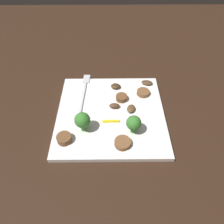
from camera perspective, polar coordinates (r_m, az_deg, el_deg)
The scene contains 14 objects.
ground_plane at distance 0.52m, azimuth 0.00°, elevation -0.83°, with size 1.40×1.40×0.00m, color black.
plate at distance 0.51m, azimuth 0.00°, elevation -0.42°, with size 0.26×0.26×0.01m, color white.
fork at distance 0.56m, azimuth -7.43°, elevation 5.26°, with size 0.18×0.02×0.00m.
broccoli_floret_0 at distance 0.45m, azimuth -7.75°, elevation -2.33°, with size 0.03×0.03×0.05m.
broccoli_floret_1 at distance 0.45m, azimuth 6.37°, elevation -3.10°, with size 0.03×0.03×0.05m.
sausage_slice_0 at distance 0.45m, azimuth 3.35°, elevation -8.48°, with size 0.04×0.04×0.01m, color brown.
sausage_slice_1 at distance 0.46m, azimuth -12.61°, elevation -7.12°, with size 0.03×0.03×0.01m, color brown.
sausage_slice_2 at distance 0.53m, azimuth 2.98°, elevation 3.93°, with size 0.03×0.03×0.01m, color brown.
sausage_slice_3 at distance 0.56m, azimuth 8.88°, elevation 5.29°, with size 0.03×0.03×0.01m, color brown.
mushroom_0 at distance 0.51m, azimuth 1.03°, elevation 1.73°, with size 0.03×0.01×0.01m, color #4C331E.
mushroom_1 at distance 0.57m, azimuth 1.33°, elevation 7.10°, with size 0.03×0.02×0.01m, color #422B19.
mushroom_2 at distance 0.59m, azimuth 9.92°, elevation 7.94°, with size 0.03×0.02×0.01m, color #4C331E.
mushroom_3 at distance 0.51m, azimuth 5.60°, elevation 0.92°, with size 0.03×0.02×0.01m, color brown.
pepper_strip_0 at distance 0.48m, azimuth 0.46°, elevation -2.55°, with size 0.04×0.01×0.00m, color yellow.
Camera 1 is at (-0.34, 0.00, 0.39)m, focal length 33.29 mm.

